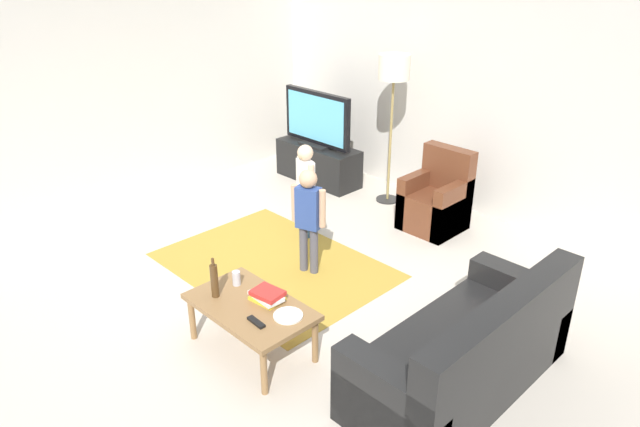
# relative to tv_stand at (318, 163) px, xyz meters

# --- Properties ---
(ground) EXTENTS (7.80, 7.80, 0.00)m
(ground) POSITION_rel_tv_stand_xyz_m (1.76, -2.30, -0.24)
(ground) COLOR beige
(wall_back) EXTENTS (6.00, 0.12, 2.70)m
(wall_back) POSITION_rel_tv_stand_xyz_m (1.76, 0.70, 1.11)
(wall_back) COLOR silver
(wall_back) RESTS_ON ground
(wall_left) EXTENTS (0.12, 6.00, 2.70)m
(wall_left) POSITION_rel_tv_stand_xyz_m (-1.24, -2.30, 1.11)
(wall_left) COLOR silver
(wall_left) RESTS_ON ground
(area_rug) EXTENTS (2.20, 1.60, 0.01)m
(area_rug) POSITION_rel_tv_stand_xyz_m (1.32, -1.90, -0.24)
(area_rug) COLOR #B28C33
(area_rug) RESTS_ON ground
(tv_stand) EXTENTS (1.20, 0.44, 0.50)m
(tv_stand) POSITION_rel_tv_stand_xyz_m (0.00, 0.00, 0.00)
(tv_stand) COLOR black
(tv_stand) RESTS_ON ground
(tv) EXTENTS (1.10, 0.28, 0.71)m
(tv) POSITION_rel_tv_stand_xyz_m (-0.00, -0.02, 0.60)
(tv) COLOR black
(tv) RESTS_ON tv_stand
(couch) EXTENTS (0.80, 1.80, 0.86)m
(couch) POSITION_rel_tv_stand_xyz_m (3.64, -2.07, 0.05)
(couch) COLOR black
(couch) RESTS_ON ground
(armchair) EXTENTS (0.60, 0.60, 0.90)m
(armchair) POSITION_rel_tv_stand_xyz_m (1.93, -0.04, 0.05)
(armchair) COLOR brown
(armchair) RESTS_ON ground
(floor_lamp) EXTENTS (0.36, 0.36, 1.78)m
(floor_lamp) POSITION_rel_tv_stand_xyz_m (1.07, 0.15, 1.30)
(floor_lamp) COLOR #262626
(floor_lamp) RESTS_ON ground
(child_near_tv) EXTENTS (0.33, 0.19, 1.03)m
(child_near_tv) POSITION_rel_tv_stand_xyz_m (1.05, -1.22, 0.38)
(child_near_tv) COLOR #33598C
(child_near_tv) RESTS_ON ground
(child_center) EXTENTS (0.34, 0.19, 1.05)m
(child_center) POSITION_rel_tv_stand_xyz_m (1.64, -1.73, 0.39)
(child_center) COLOR #4C4C59
(child_center) RESTS_ON ground
(coffee_table) EXTENTS (1.00, 0.60, 0.42)m
(coffee_table) POSITION_rel_tv_stand_xyz_m (2.20, -2.88, 0.13)
(coffee_table) COLOR olive
(coffee_table) RESTS_ON ground
(book_stack) EXTENTS (0.28, 0.22, 0.09)m
(book_stack) POSITION_rel_tv_stand_xyz_m (2.25, -2.76, 0.22)
(book_stack) COLOR yellow
(book_stack) RESTS_ON coffee_table
(bottle) EXTENTS (0.06, 0.06, 0.34)m
(bottle) POSITION_rel_tv_stand_xyz_m (1.92, -3.00, 0.32)
(bottle) COLOR #4C3319
(bottle) RESTS_ON coffee_table
(tv_remote) EXTENTS (0.17, 0.06, 0.02)m
(tv_remote) POSITION_rel_tv_stand_xyz_m (2.42, -3.00, 0.19)
(tv_remote) COLOR black
(tv_remote) RESTS_ON coffee_table
(soda_can) EXTENTS (0.07, 0.07, 0.12)m
(soda_can) POSITION_rel_tv_stand_xyz_m (1.90, -2.78, 0.24)
(soda_can) COLOR silver
(soda_can) RESTS_ON coffee_table
(plate) EXTENTS (0.22, 0.22, 0.02)m
(plate) POSITION_rel_tv_stand_xyz_m (2.52, -2.78, 0.18)
(plate) COLOR white
(plate) RESTS_ON coffee_table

